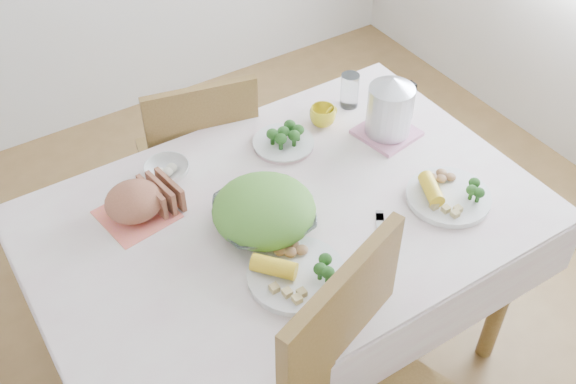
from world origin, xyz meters
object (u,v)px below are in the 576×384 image
electric_kettle (390,105)px  dinner_plate_right (448,197)px  dinner_plate_left (296,275)px  dining_table (286,293)px  yellow_mug (323,116)px  chair_far (197,159)px  salad_bowl (264,217)px

electric_kettle → dinner_plate_right: bearing=-86.0°
dinner_plate_left → dinner_plate_right: 0.56m
dining_table → dinner_plate_right: size_ratio=5.40×
dining_table → yellow_mug: yellow_mug is taller
dining_table → yellow_mug: bearing=41.2°
electric_kettle → yellow_mug: bearing=143.9°
yellow_mug → dining_table: bearing=-138.8°
dining_table → chair_far: (0.03, 0.69, 0.09)m
salad_bowl → dinner_plate_left: (-0.03, -0.22, -0.02)m
chair_far → yellow_mug: (0.31, -0.40, 0.33)m
salad_bowl → yellow_mug: yellow_mug is taller
chair_far → electric_kettle: (0.47, -0.56, 0.42)m
chair_far → salad_bowl: 0.79m
dinner_plate_right → yellow_mug: (-0.11, 0.52, 0.02)m
dinner_plate_left → yellow_mug: yellow_mug is taller
dinner_plate_right → electric_kettle: (0.04, 0.35, 0.11)m
dining_table → dinner_plate_right: 0.64m
chair_far → electric_kettle: 0.84m
dining_table → salad_bowl: 0.43m
salad_bowl → dinner_plate_right: bearing=-21.4°
yellow_mug → chair_far: bearing=128.3°
chair_far → dinner_plate_right: size_ratio=3.56×
dinner_plate_left → chair_far: bearing=81.5°
dinner_plate_left → electric_kettle: bearing=30.8°
dining_table → chair_far: chair_far is taller
dinner_plate_left → yellow_mug: bearing=49.3°
salad_bowl → dinner_plate_right: size_ratio=1.09×
dining_table → dinner_plate_left: (-0.11, -0.23, 0.40)m
dinner_plate_right → electric_kettle: 0.37m
chair_far → dinner_plate_right: (0.42, -0.91, 0.31)m
salad_bowl → yellow_mug: 0.52m
electric_kettle → chair_far: bearing=140.8°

